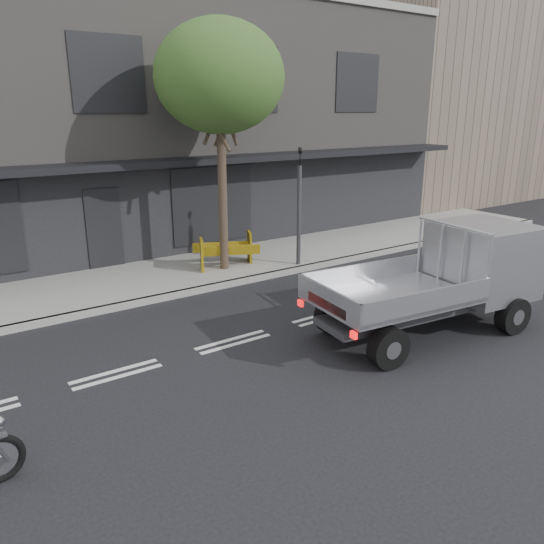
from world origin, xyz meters
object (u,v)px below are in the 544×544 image
Objects in this scene: street_tree at (219,78)px; traffic_light_pole at (299,213)px; flatbed_ute at (467,266)px; construction_barrier at (231,252)px.

street_tree is 1.93× the size of traffic_light_pole.
street_tree is at bearing 156.97° from traffic_light_pole.
flatbed_ute is at bearing -68.46° from street_tree.
street_tree is 4.23m from traffic_light_pole.
construction_barrier is at bearing 116.65° from flatbed_ute.
street_tree is 7.74m from flatbed_ute.
traffic_light_pole is 2.06× the size of construction_barrier.
traffic_light_pole is at bearing 101.12° from flatbed_ute.
street_tree reaches higher than flatbed_ute.
street_tree is at bearing 117.95° from flatbed_ute.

